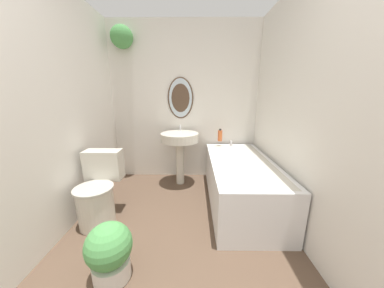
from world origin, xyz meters
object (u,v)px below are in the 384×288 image
potted_plant (110,251)px  toilet (99,193)px  shampoo_bottle (220,135)px  pedestal_sink (180,143)px  bathtub (240,181)px

potted_plant → toilet: bearing=120.3°
shampoo_bottle → pedestal_sink: bearing=-165.2°
pedestal_sink → shampoo_bottle: bearing=14.8°
pedestal_sink → bathtub: (0.79, -0.54, -0.36)m
pedestal_sink → shampoo_bottle: pedestal_sink is taller
toilet → pedestal_sink: 1.26m
toilet → shampoo_bottle: shampoo_bottle is taller
toilet → pedestal_sink: pedestal_sink is taller
pedestal_sink → bathtub: bearing=-34.1°
pedestal_sink → bathtub: 1.02m
pedestal_sink → potted_plant: size_ratio=1.96×
bathtub → potted_plant: 1.61m
bathtub → toilet: bearing=-166.7°
bathtub → potted_plant: bathtub is taller
bathtub → shampoo_bottle: 0.84m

